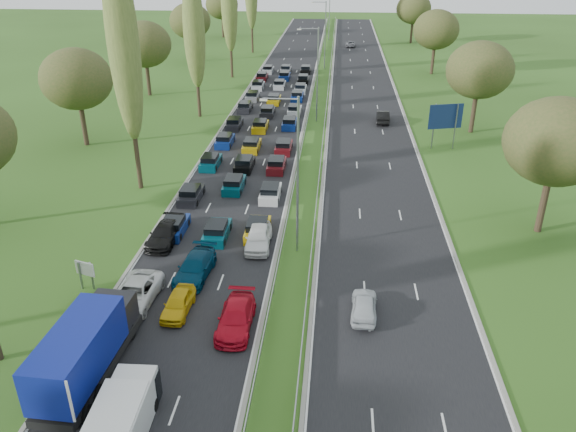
% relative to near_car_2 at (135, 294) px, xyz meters
% --- Properties ---
extents(ground, '(260.00, 260.00, 0.00)m').
position_rel_near_car_2_xyz_m(ground, '(10.03, 45.02, -0.77)').
color(ground, '#2C4C17').
rests_on(ground, ground).
extents(near_carriageway, '(10.50, 215.00, 0.04)m').
position_rel_near_car_2_xyz_m(near_carriageway, '(3.28, 47.52, -0.77)').
color(near_carriageway, black).
rests_on(near_carriageway, ground).
extents(far_carriageway, '(10.50, 215.00, 0.04)m').
position_rel_near_car_2_xyz_m(far_carriageway, '(16.78, 47.52, -0.77)').
color(far_carriageway, black).
rests_on(far_carriageway, ground).
extents(central_reservation, '(2.36, 215.00, 0.32)m').
position_rel_near_car_2_xyz_m(central_reservation, '(10.03, 47.52, -0.22)').
color(central_reservation, gray).
rests_on(central_reservation, ground).
extents(lamp_columns, '(0.18, 140.18, 12.00)m').
position_rel_near_car_2_xyz_m(lamp_columns, '(10.03, 43.02, 5.23)').
color(lamp_columns, gray).
rests_on(lamp_columns, ground).
extents(poplar_row, '(2.80, 127.80, 22.44)m').
position_rel_near_car_2_xyz_m(poplar_row, '(-5.97, 33.18, 11.61)').
color(poplar_row, '#2D2116').
rests_on(poplar_row, ground).
extents(woodland_left, '(8.00, 166.00, 11.10)m').
position_rel_near_car_2_xyz_m(woodland_left, '(-16.47, 27.64, 6.91)').
color(woodland_left, '#2D2116').
rests_on(woodland_left, ground).
extents(woodland_right, '(8.00, 153.00, 11.10)m').
position_rel_near_car_2_xyz_m(woodland_right, '(29.53, 31.68, 6.91)').
color(woodland_right, '#2D2116').
rests_on(woodland_right, ground).
extents(traffic_queue_fill, '(9.01, 68.27, 0.80)m').
position_rel_near_car_2_xyz_m(traffic_queue_fill, '(3.26, 42.33, -0.33)').
color(traffic_queue_fill, navy).
rests_on(traffic_queue_fill, ground).
extents(near_car_2, '(2.74, 5.51, 1.50)m').
position_rel_near_car_2_xyz_m(near_car_2, '(0.00, 0.00, 0.00)').
color(near_car_2, silver).
rests_on(near_car_2, near_carriageway).
extents(near_car_3, '(2.28, 5.12, 1.46)m').
position_rel_near_car_2_xyz_m(near_car_3, '(-0.47, 8.45, -0.02)').
color(near_car_3, black).
rests_on(near_car_3, near_carriageway).
extents(near_car_7, '(2.52, 5.35, 1.51)m').
position_rel_near_car_2_xyz_m(near_car_7, '(3.11, 3.62, 0.00)').
color(near_car_7, '#042D48').
rests_on(near_car_7, near_carriageway).
extents(near_car_8, '(1.68, 3.93, 1.32)m').
position_rel_near_car_2_xyz_m(near_car_8, '(3.04, -0.65, -0.09)').
color(near_car_8, gold).
rests_on(near_car_8, near_carriageway).
extents(near_car_11, '(2.04, 5.01, 1.45)m').
position_rel_near_car_2_xyz_m(near_car_11, '(7.00, -1.95, -0.02)').
color(near_car_11, '#B20A1C').
rests_on(near_car_11, near_carriageway).
extents(near_car_12, '(2.05, 4.77, 1.61)m').
position_rel_near_car_2_xyz_m(near_car_12, '(6.99, 8.37, 0.05)').
color(near_car_12, white).
rests_on(near_car_12, near_carriageway).
extents(far_car_0, '(1.82, 4.08, 1.36)m').
position_rel_near_car_2_xyz_m(far_car_0, '(14.87, 0.11, -0.07)').
color(far_car_0, silver).
rests_on(far_car_0, far_carriageway).
extents(far_car_1, '(1.80, 4.72, 1.54)m').
position_rel_near_car_2_xyz_m(far_car_1, '(18.76, 43.30, 0.02)').
color(far_car_1, black).
rests_on(far_car_1, far_carriageway).
extents(far_car_2, '(2.27, 4.73, 1.30)m').
position_rel_near_car_2_xyz_m(far_car_2, '(15.20, 103.42, -0.10)').
color(far_car_2, slate).
rests_on(far_car_2, far_carriageway).
extents(blue_lorry, '(2.48, 8.92, 3.77)m').
position_rel_near_car_2_xyz_m(blue_lorry, '(-0.11, -6.95, 1.19)').
color(blue_lorry, black).
rests_on(blue_lorry, near_carriageway).
extents(white_van_rear, '(2.04, 5.21, 2.09)m').
position_rel_near_car_2_xyz_m(white_van_rear, '(3.17, -10.44, 0.30)').
color(white_van_rear, silver).
rests_on(white_van_rear, near_carriageway).
extents(info_sign, '(1.46, 0.55, 2.10)m').
position_rel_near_car_2_xyz_m(info_sign, '(-3.87, 1.45, 0.60)').
color(info_sign, gray).
rests_on(info_sign, ground).
extents(direction_sign, '(3.88, 1.16, 5.20)m').
position_rel_near_car_2_xyz_m(direction_sign, '(24.93, 33.29, 2.80)').
color(direction_sign, gray).
rests_on(direction_sign, ground).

